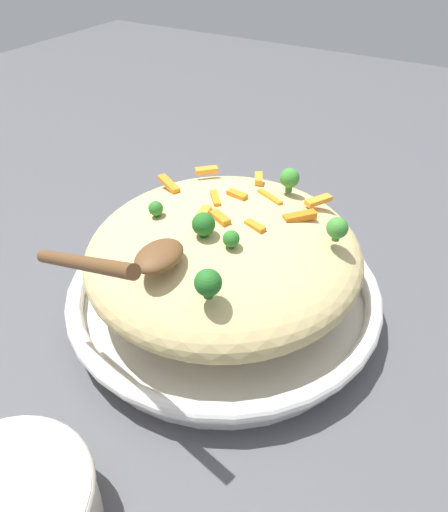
{
  "coord_description": "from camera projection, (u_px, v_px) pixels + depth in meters",
  "views": [
    {
      "loc": [
        0.38,
        0.22,
        0.42
      ],
      "look_at": [
        0.0,
        0.0,
        0.08
      ],
      "focal_mm": 33.92,
      "sensor_mm": 36.0,
      "label": 1
    }
  ],
  "objects": [
    {
      "name": "carrot_piece_5",
      "position": [
        259.0,
        178.0,
        0.6
      ],
      "size": [
        0.03,
        0.02,
        0.01
      ],
      "primitive_type": "cube",
      "rotation": [
        0.0,
        0.0,
        3.61
      ],
      "color": "orange",
      "rests_on": "pasta_mound"
    },
    {
      "name": "broccoli_floret_0",
      "position": [
        204.0,
        225.0,
        0.48
      ],
      "size": [
        0.02,
        0.02,
        0.03
      ],
      "color": "#205B1C",
      "rests_on": "pasta_mound"
    },
    {
      "name": "carrot_piece_4",
      "position": [
        169.0,
        184.0,
        0.59
      ],
      "size": [
        0.03,
        0.04,
        0.01
      ],
      "primitive_type": "cube",
      "rotation": [
        0.0,
        0.0,
        4.21
      ],
      "color": "orange",
      "rests_on": "pasta_mound"
    },
    {
      "name": "carrot_piece_2",
      "position": [
        207.0,
        170.0,
        0.61
      ],
      "size": [
        0.03,
        0.03,
        0.01
      ],
      "primitive_type": "cube",
      "rotation": [
        0.0,
        0.0,
        2.33
      ],
      "color": "orange",
      "rests_on": "pasta_mound"
    },
    {
      "name": "carrot_piece_7",
      "position": [
        202.0,
        216.0,
        0.52
      ],
      "size": [
        0.04,
        0.02,
        0.01
      ],
      "primitive_type": "cube",
      "rotation": [
        0.0,
        0.0,
        3.35
      ],
      "color": "orange",
      "rests_on": "pasta_mound"
    },
    {
      "name": "broccoli_floret_3",
      "position": [
        208.0,
        283.0,
        0.42
      ],
      "size": [
        0.02,
        0.02,
        0.03
      ],
      "color": "#205B1C",
      "rests_on": "pasta_mound"
    },
    {
      "name": "broccoli_floret_2",
      "position": [
        337.0,
        228.0,
        0.49
      ],
      "size": [
        0.02,
        0.02,
        0.03
      ],
      "color": "#377928",
      "rests_on": "pasta_mound"
    },
    {
      "name": "pasta_mound",
      "position": [
        224.0,
        253.0,
        0.55
      ],
      "size": [
        0.32,
        0.31,
        0.1
      ],
      "primitive_type": "ellipsoid",
      "color": "#D1BA7A",
      "rests_on": "serving_bowl"
    },
    {
      "name": "broccoli_floret_5",
      "position": [
        156.0,
        209.0,
        0.52
      ],
      "size": [
        0.02,
        0.02,
        0.02
      ],
      "color": "#296820",
      "rests_on": "pasta_mound"
    },
    {
      "name": "carrot_piece_1",
      "position": [
        270.0,
        198.0,
        0.56
      ],
      "size": [
        0.02,
        0.04,
        0.01
      ],
      "primitive_type": "cube",
      "rotation": [
        0.0,
        0.0,
        4.29
      ],
      "color": "orange",
      "rests_on": "pasta_mound"
    },
    {
      "name": "serving_spoon",
      "position": [
        132.0,
        258.0,
        0.43
      ],
      "size": [
        0.13,
        0.16,
        0.08
      ],
      "color": "brown",
      "rests_on": "pasta_mound"
    },
    {
      "name": "carrot_piece_6",
      "position": [
        319.0,
        200.0,
        0.56
      ],
      "size": [
        0.03,
        0.03,
        0.01
      ],
      "primitive_type": "cube",
      "rotation": [
        0.0,
        0.0,
        2.62
      ],
      "color": "orange",
      "rests_on": "pasta_mound"
    },
    {
      "name": "carrot_piece_10",
      "position": [
        215.0,
        198.0,
        0.55
      ],
      "size": [
        0.03,
        0.03,
        0.01
      ],
      "primitive_type": "cube",
      "rotation": [
        0.0,
        0.0,
        3.85
      ],
      "color": "orange",
      "rests_on": "pasta_mound"
    },
    {
      "name": "serving_bowl",
      "position": [
        224.0,
        293.0,
        0.59
      ],
      "size": [
        0.37,
        0.37,
        0.04
      ],
      "color": "white",
      "rests_on": "ground_plane"
    },
    {
      "name": "ground_plane",
      "position": [
        224.0,
        308.0,
        0.6
      ],
      "size": [
        2.4,
        2.4,
        0.0
      ],
      "primitive_type": "plane",
      "color": "#4C4C51"
    },
    {
      "name": "carrot_piece_9",
      "position": [
        224.0,
        219.0,
        0.51
      ],
      "size": [
        0.02,
        0.03,
        0.01
      ],
      "primitive_type": "cube",
      "rotation": [
        0.0,
        0.0,
        1.14
      ],
      "color": "orange",
      "rests_on": "pasta_mound"
    },
    {
      "name": "broccoli_floret_1",
      "position": [
        290.0,
        178.0,
        0.57
      ],
      "size": [
        0.02,
        0.02,
        0.03
      ],
      "color": "#377928",
      "rests_on": "pasta_mound"
    },
    {
      "name": "carrot_piece_8",
      "position": [
        237.0,
        195.0,
        0.56
      ],
      "size": [
        0.01,
        0.03,
        0.01
      ],
      "primitive_type": "cube",
      "rotation": [
        0.0,
        0.0,
        4.55
      ],
      "color": "orange",
      "rests_on": "pasta_mound"
    },
    {
      "name": "broccoli_floret_4",
      "position": [
        231.0,
        239.0,
        0.47
      ],
      "size": [
        0.02,
        0.02,
        0.02
      ],
      "color": "#296820",
      "rests_on": "pasta_mound"
    },
    {
      "name": "carrot_piece_0",
      "position": [
        254.0,
        227.0,
        0.5
      ],
      "size": [
        0.02,
        0.03,
        0.01
      ],
      "primitive_type": "cube",
      "rotation": [
        0.0,
        0.0,
        1.29
      ],
      "color": "orange",
      "rests_on": "pasta_mound"
    },
    {
      "name": "carrot_piece_3",
      "position": [
        300.0,
        217.0,
        0.53
      ],
      "size": [
        0.04,
        0.03,
        0.01
      ],
      "primitive_type": "cube",
      "rotation": [
        0.0,
        0.0,
        5.59
      ],
      "color": "orange",
      "rests_on": "pasta_mound"
    }
  ]
}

